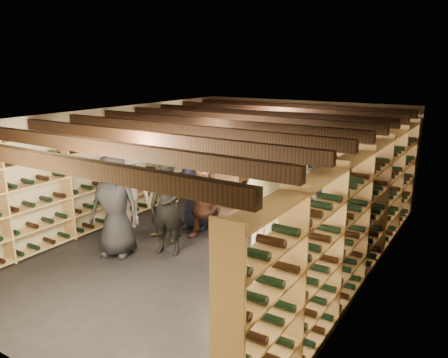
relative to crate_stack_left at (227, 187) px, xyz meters
name	(u,v)px	position (x,y,z in m)	size (l,w,h in m)	color
ground	(217,245)	(1.14, -2.16, -0.42)	(8.00, 8.00, 0.00)	black
walls	(217,183)	(1.14, -2.16, 0.78)	(5.52, 8.02, 2.40)	#C4B698
ceiling	(216,116)	(1.14, -2.16, 1.98)	(5.50, 8.00, 0.01)	#BDB3A1
ceiling_joists	(216,124)	(1.14, -2.16, 1.84)	(5.40, 7.12, 0.18)	black
wine_rack_left	(115,171)	(-1.43, -2.16, 0.65)	(0.32, 7.50, 2.15)	tan
wine_rack_right	(359,215)	(3.71, -2.16, 0.65)	(0.32, 7.50, 2.15)	tan
wine_rack_back	(300,154)	(1.14, 1.67, 0.65)	(4.70, 0.30, 2.15)	tan
crate_stack_left	(227,187)	(0.00, 0.00, 0.00)	(0.57, 0.46, 0.85)	tan
crate_stack_right	(233,209)	(0.71, -0.86, -0.17)	(0.50, 0.33, 0.51)	tan
crate_loose	(317,234)	(2.61, -0.86, -0.34)	(0.50, 0.33, 0.17)	tan
person_0	(115,205)	(-0.13, -3.45, 0.48)	(0.88, 0.58, 1.81)	black
person_1	(168,206)	(0.61, -2.92, 0.45)	(0.64, 0.42, 1.76)	black
person_2	(165,201)	(0.22, -2.53, 0.38)	(0.78, 0.61, 1.61)	brown
person_3	(262,235)	(2.66, -3.28, 0.48)	(1.17, 0.67, 1.80)	beige
person_4	(341,213)	(3.32, -1.78, 0.50)	(1.08, 0.45, 1.85)	navy
person_5	(204,195)	(0.71, -1.94, 0.41)	(1.55, 0.49, 1.67)	brown
person_6	(197,185)	(0.28, -1.60, 0.47)	(0.87, 0.57, 1.78)	#222B4F
person_7	(303,217)	(2.78, -2.08, 0.41)	(0.61, 0.40, 1.66)	gray
person_8	(292,229)	(2.83, -2.63, 0.40)	(0.80, 0.62, 1.64)	#3E1C15
person_9	(128,189)	(-0.93, -2.30, 0.37)	(1.03, 0.59, 1.59)	#AFA69F
person_10	(288,203)	(2.17, -1.30, 0.34)	(0.90, 0.38, 1.54)	#2A5039
person_11	(281,205)	(2.28, -1.84, 0.47)	(1.66, 0.53, 1.79)	slate
person_12	(317,201)	(2.72, -1.24, 0.45)	(0.85, 0.56, 1.75)	#313035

